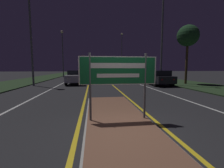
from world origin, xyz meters
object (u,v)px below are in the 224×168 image
(streetlight_right_far, at_px, (122,49))
(car_receding_0, at_px, (158,77))
(streetlight_left_far, at_px, (63,48))
(car_receding_2, at_px, (118,72))
(highway_sign, at_px, (118,73))
(car_approaching_1, at_px, (84,73))
(car_receding_1, at_px, (114,74))
(streetlight_left_near, at_px, (30,11))
(streetlight_right_near, at_px, (163,18))
(car_approaching_0, at_px, (76,77))

(streetlight_right_far, xyz_separation_m, car_receding_0, (-0.77, -23.18, -5.85))
(streetlight_left_far, height_order, car_receding_2, streetlight_left_far)
(highway_sign, relative_size, car_receding_2, 0.57)
(streetlight_left_far, distance_m, car_approaching_1, 6.38)
(car_receding_0, xyz_separation_m, car_receding_1, (-3.01, 10.30, -0.06))
(streetlight_left_near, xyz_separation_m, streetlight_right_far, (13.16, 22.10, -0.40))
(streetlight_left_near, bearing_deg, streetlight_right_near, -4.47)
(car_receding_0, height_order, car_receding_1, car_receding_0)
(streetlight_right_far, bearing_deg, car_receding_0, -91.91)
(highway_sign, distance_m, streetlight_left_near, 13.89)
(car_receding_2, bearing_deg, car_approaching_0, -112.00)
(streetlight_left_near, distance_m, car_receding_0, 13.91)
(car_approaching_0, bearing_deg, car_receding_1, 56.29)
(streetlight_left_near, distance_m, car_approaching_0, 7.48)
(highway_sign, height_order, car_receding_0, highway_sign)
(highway_sign, relative_size, streetlight_right_far, 0.23)
(car_receding_0, distance_m, car_receding_2, 22.52)
(streetlight_left_far, distance_m, car_receding_2, 14.68)
(streetlight_right_near, height_order, car_receding_2, streetlight_right_near)
(streetlight_left_near, bearing_deg, car_approaching_1, 76.15)
(highway_sign, relative_size, streetlight_left_near, 0.23)
(highway_sign, height_order, car_approaching_0, highway_sign)
(streetlight_left_near, height_order, streetlight_right_near, streetlight_right_near)
(streetlight_right_far, height_order, car_receding_1, streetlight_right_far)
(streetlight_right_far, height_order, car_approaching_0, streetlight_right_far)
(streetlight_left_far, height_order, streetlight_right_near, streetlight_right_near)
(streetlight_left_near, bearing_deg, streetlight_right_far, 59.24)
(streetlight_left_near, bearing_deg, car_receding_2, 60.40)
(streetlight_left_far, relative_size, streetlight_right_far, 0.84)
(streetlight_right_far, bearing_deg, streetlight_right_near, -91.11)
(car_receding_1, bearing_deg, car_approaching_0, -123.71)
(car_receding_1, relative_size, car_receding_2, 1.13)
(streetlight_right_near, relative_size, streetlight_right_far, 1.07)
(car_approaching_1, bearing_deg, streetlight_right_far, 33.40)
(highway_sign, relative_size, streetlight_left_far, 0.27)
(streetlight_right_near, xyz_separation_m, car_receding_0, (-0.33, -0.09, -5.86))
(streetlight_left_far, bearing_deg, car_receding_1, -30.00)
(streetlight_right_near, bearing_deg, highway_sign, -121.65)
(streetlight_right_far, distance_m, car_receding_0, 23.92)
(streetlight_left_far, height_order, car_receding_1, streetlight_left_far)
(streetlight_left_near, bearing_deg, car_receding_1, 44.52)
(streetlight_left_near, relative_size, car_approaching_1, 2.49)
(car_approaching_0, height_order, car_approaching_1, car_approaching_0)
(highway_sign, height_order, car_receding_1, highway_sign)
(car_receding_0, relative_size, car_receding_1, 0.90)
(car_receding_2, bearing_deg, car_receding_1, -102.93)
(car_receding_0, xyz_separation_m, car_receding_2, (-0.20, 22.52, -0.01))
(streetlight_left_near, xyz_separation_m, car_approaching_1, (3.95, 16.03, -6.31))
(highway_sign, xyz_separation_m, car_receding_1, (2.80, 20.17, -0.85))
(streetlight_right_far, distance_m, car_approaching_1, 12.51)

